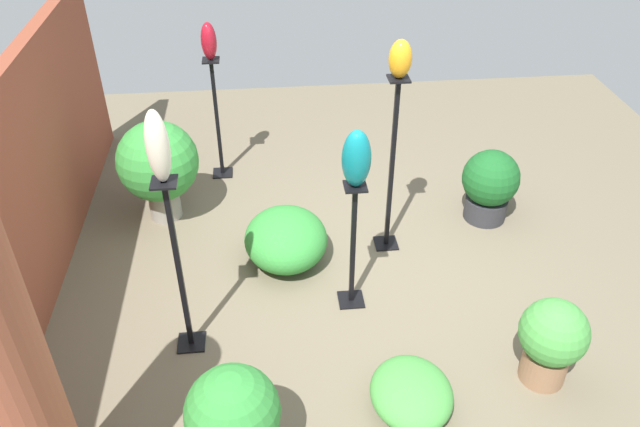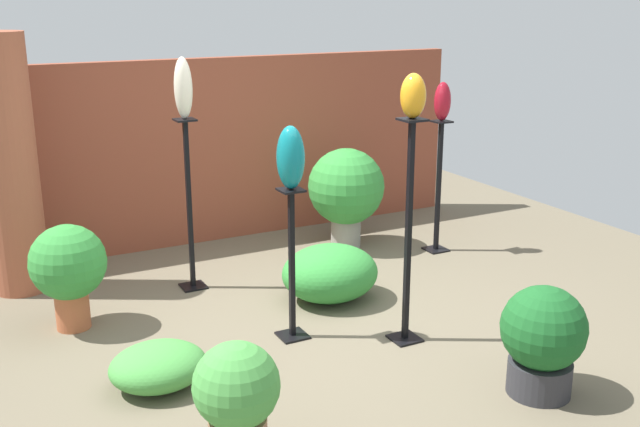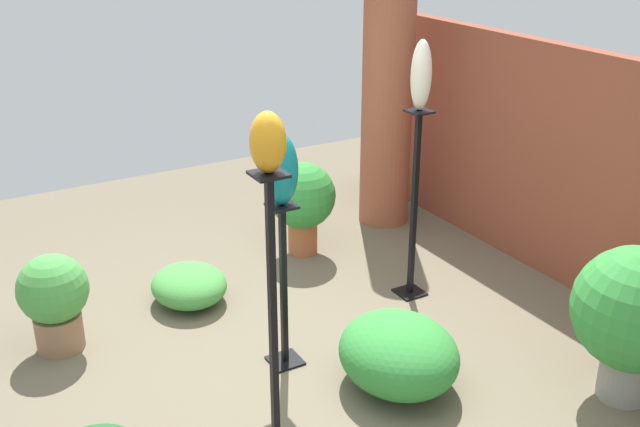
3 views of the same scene
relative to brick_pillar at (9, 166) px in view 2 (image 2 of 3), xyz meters
The scene contains 17 objects.
ground_plane 2.71m from the brick_pillar, 46.38° to the right, with size 8.00×8.00×0.00m, color #6B604C.
brick_wall_back 1.82m from the brick_pillar, 17.33° to the left, with size 5.60×0.12×1.78m, color brown.
brick_pillar is the anchor object (origin of this frame).
pedestal_ivory 1.46m from the brick_pillar, 26.21° to the right, with size 0.20×0.20×1.41m.
pedestal_amber 3.23m from the brick_pillar, 44.78° to the right, with size 0.20×0.20×1.58m.
pedestal_teal 2.51m from the brick_pillar, 49.25° to the right, with size 0.20×0.20×1.09m.
pedestal_ruby 3.74m from the brick_pillar, 12.28° to the right, with size 0.20×0.20×1.25m.
art_vase_ivory 1.54m from the brick_pillar, 26.21° to the right, with size 0.14×0.14×0.48m, color beige.
art_vase_amber 3.29m from the brick_pillar, 44.78° to the right, with size 0.17×0.17×0.29m, color orange.
art_vase_teal 2.46m from the brick_pillar, 49.25° to the right, with size 0.19×0.20×0.43m, color #0F727A.
art_vase_ruby 3.73m from the brick_pillar, 12.28° to the right, with size 0.16×0.14×0.35m, color maroon.
potted_plant_near_pillar 3.21m from the brick_pillar, 76.95° to the right, with size 0.46×0.46×0.67m.
potted_plant_mid_right 4.22m from the brick_pillar, 51.47° to the right, with size 0.52×0.52×0.69m.
potted_plant_front_right 2.97m from the brick_pillar, ahead, with size 0.73×0.73×0.96m.
potted_plant_mid_left 1.15m from the brick_pillar, 76.32° to the right, with size 0.55×0.55×0.78m.
foliage_bed_east 2.36m from the brick_pillar, 75.18° to the right, with size 0.61×0.54×0.27m, color #479942.
foliage_bed_west 2.69m from the brick_pillar, 32.49° to the right, with size 0.78×0.70×0.45m, color #338C38.
Camera 2 is at (-2.21, -4.46, 2.35)m, focal length 42.00 mm.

